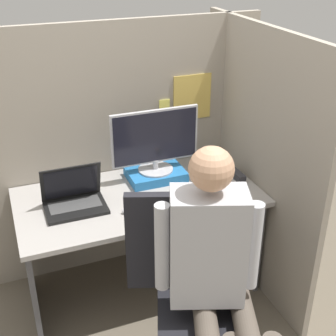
{
  "coord_description": "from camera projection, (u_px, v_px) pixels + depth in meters",
  "views": [
    {
      "loc": [
        -0.72,
        -1.97,
        2.15
      ],
      "look_at": [
        0.12,
        0.18,
        0.97
      ],
      "focal_mm": 50.0,
      "sensor_mm": 36.0,
      "label": 1
    }
  ],
  "objects": [
    {
      "name": "ground_plane",
      "position": [
        161.0,
        325.0,
        2.85
      ],
      "size": [
        12.0,
        12.0,
        0.0
      ],
      "primitive_type": "plane",
      "color": "#665B4C"
    },
    {
      "name": "desk",
      "position": [
        140.0,
        219.0,
        2.91
      ],
      "size": [
        1.46,
        0.74,
        0.72
      ],
      "color": "#9E9993",
      "rests_on": "ground"
    },
    {
      "name": "cubicle_panel_right",
      "position": [
        255.0,
        162.0,
        2.95
      ],
      "size": [
        0.04,
        1.39,
        1.69
      ],
      "color": "gray",
      "rests_on": "ground"
    },
    {
      "name": "laptop",
      "position": [
        74.0,
        200.0,
        2.68
      ],
      "size": [
        0.35,
        0.25,
        0.25
      ],
      "color": "black",
      "rests_on": "desk"
    },
    {
      "name": "cubicle_panel_back",
      "position": [
        120.0,
        150.0,
        3.1
      ],
      "size": [
        1.96,
        0.05,
        1.69
      ],
      "color": "gray",
      "rests_on": "ground"
    },
    {
      "name": "mouse",
      "position": [
        128.0,
        210.0,
        2.64
      ],
      "size": [
        0.07,
        0.04,
        0.03
      ],
      "color": "silver",
      "rests_on": "desk"
    },
    {
      "name": "paper_box",
      "position": [
        156.0,
        174.0,
        3.01
      ],
      "size": [
        0.36,
        0.26,
        0.06
      ],
      "color": "#236BAD",
      "rests_on": "desk"
    },
    {
      "name": "person",
      "position": [
        216.0,
        268.0,
        2.1
      ],
      "size": [
        0.47,
        0.51,
        1.37
      ],
      "color": "brown",
      "rests_on": "ground"
    },
    {
      "name": "stapler",
      "position": [
        237.0,
        175.0,
        3.01
      ],
      "size": [
        0.05,
        0.16,
        0.04
      ],
      "color": "#2D2D33",
      "rests_on": "desk"
    },
    {
      "name": "office_chair",
      "position": [
        190.0,
        293.0,
        2.33
      ],
      "size": [
        0.6,
        0.64,
        1.04
      ],
      "color": "black",
      "rests_on": "ground"
    },
    {
      "name": "carrot_toy",
      "position": [
        201.0,
        199.0,
        2.74
      ],
      "size": [
        0.04,
        0.12,
        0.04
      ],
      "color": "orange",
      "rests_on": "desk"
    },
    {
      "name": "monitor",
      "position": [
        155.0,
        140.0,
        2.9
      ],
      "size": [
        0.56,
        0.22,
        0.41
      ],
      "color": "#B2B2B7",
      "rests_on": "paper_box"
    }
  ]
}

